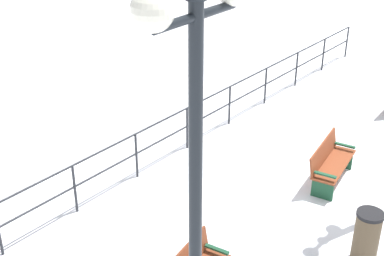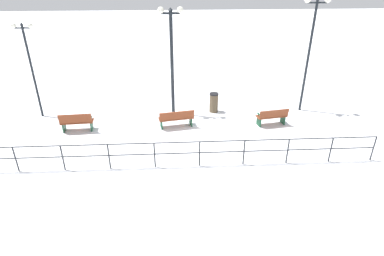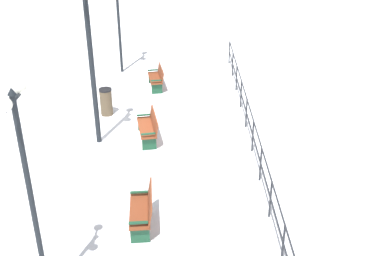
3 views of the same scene
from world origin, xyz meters
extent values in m
plane|color=white|center=(0.00, 0.00, 0.00)|extent=(80.00, 80.00, 0.00)
cube|color=#19472D|center=(-0.11, -3.74, 0.54)|extent=(0.41, 0.14, 0.04)
cube|color=brown|center=(0.01, 0.00, 0.42)|extent=(0.75, 1.61, 0.04)
cube|color=brown|center=(-0.23, -0.04, 0.65)|extent=(0.38, 1.55, 0.41)
cube|color=#19472D|center=(0.13, -0.67, 0.21)|extent=(0.43, 0.13, 0.42)
cube|color=#19472D|center=(-0.11, 0.67, 0.21)|extent=(0.43, 0.13, 0.42)
cube|color=#19472D|center=(0.15, -0.66, 0.54)|extent=(0.44, 0.14, 0.04)
cube|color=#19472D|center=(-0.09, 0.67, 0.54)|extent=(0.44, 0.14, 0.04)
cylinder|color=black|center=(1.50, -6.24, 5.07)|extent=(0.07, 0.89, 0.07)
sphere|color=white|center=(1.50, -6.68, 5.21)|extent=(0.30, 0.30, 0.30)
cylinder|color=#26282D|center=(-3.21, -4.03, 0.50)|extent=(0.05, 0.05, 1.00)
cylinder|color=#26282D|center=(-3.21, -2.42, 0.50)|extent=(0.05, 0.05, 1.00)
cylinder|color=#26282D|center=(-3.21, -0.81, 0.50)|extent=(0.05, 0.05, 1.00)
cylinder|color=#26282D|center=(-3.21, 0.81, 0.50)|extent=(0.05, 0.05, 1.00)
cylinder|color=#26282D|center=(-3.21, 2.42, 0.50)|extent=(0.05, 0.05, 1.00)
cylinder|color=#26282D|center=(-3.21, 4.03, 0.50)|extent=(0.05, 0.05, 1.00)
cylinder|color=#26282D|center=(-3.21, 5.64, 0.50)|extent=(0.05, 0.05, 1.00)
cylinder|color=#26282D|center=(-3.21, 7.25, 0.50)|extent=(0.05, 0.05, 1.00)
cylinder|color=#26282D|center=(-3.21, 0.00, 1.00)|extent=(0.04, 14.49, 0.04)
cylinder|color=#26282D|center=(-3.21, 0.00, 0.55)|extent=(0.04, 14.49, 0.04)
cylinder|color=brown|center=(1.53, -1.88, 0.45)|extent=(0.42, 0.42, 0.90)
cylinder|color=black|center=(1.53, -1.88, 0.93)|extent=(0.44, 0.44, 0.06)
camera|label=1|loc=(3.94, -9.21, 6.14)|focal=51.47mm
camera|label=2|loc=(-13.06, 0.03, 6.63)|focal=30.22mm
camera|label=3|loc=(-1.18, 13.37, 7.16)|focal=44.75mm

